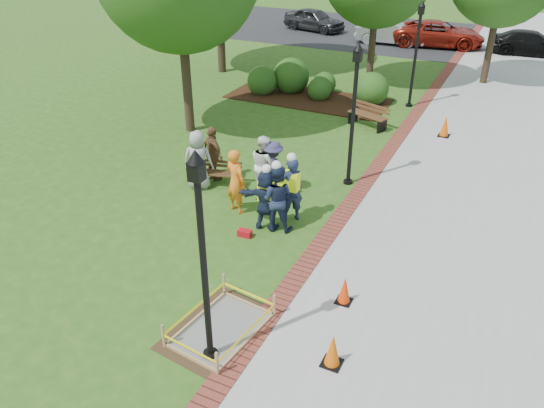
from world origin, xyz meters
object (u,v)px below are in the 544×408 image
at_px(wet_concrete_pad, 221,322).
at_px(bench_near, 218,178).
at_px(lamp_near, 202,248).
at_px(hivis_worker_b, 291,188).
at_px(cone_front, 333,351).
at_px(hivis_worker_c, 276,196).
at_px(hivis_worker_a, 267,197).

height_order(wet_concrete_pad, bench_near, bench_near).
relative_size(wet_concrete_pad, bench_near, 1.71).
distance_m(bench_near, lamp_near, 7.40).
distance_m(bench_near, hivis_worker_b, 3.02).
relative_size(cone_front, hivis_worker_b, 0.37).
distance_m(bench_near, hivis_worker_c, 3.11).
height_order(wet_concrete_pad, lamp_near, lamp_near).
bearing_deg(wet_concrete_pad, cone_front, 3.10).
distance_m(wet_concrete_pad, cone_front, 2.31).
bearing_deg(cone_front, hivis_worker_b, 122.61).
relative_size(cone_front, hivis_worker_a, 0.40).
height_order(hivis_worker_a, hivis_worker_c, hivis_worker_c).
bearing_deg(bench_near, hivis_worker_b, -17.34).
distance_m(wet_concrete_pad, bench_near, 6.39).
bearing_deg(hivis_worker_a, wet_concrete_pad, -76.66).
bearing_deg(cone_front, bench_near, 136.66).
bearing_deg(hivis_worker_a, hivis_worker_c, 13.89).
height_order(bench_near, hivis_worker_a, hivis_worker_a).
relative_size(wet_concrete_pad, lamp_near, 0.58).
relative_size(cone_front, hivis_worker_c, 0.37).
xyz_separation_m(wet_concrete_pad, hivis_worker_b, (-0.54, 4.58, 0.74)).
xyz_separation_m(cone_front, hivis_worker_a, (-3.24, 3.80, 0.56)).
height_order(hivis_worker_b, hivis_worker_c, hivis_worker_b).
relative_size(bench_near, hivis_worker_b, 0.74).
height_order(wet_concrete_pad, hivis_worker_c, hivis_worker_c).
xyz_separation_m(lamp_near, hivis_worker_a, (-1.10, 4.60, -1.57)).
bearing_deg(cone_front, hivis_worker_a, 130.44).
relative_size(lamp_near, hivis_worker_a, 2.32).
relative_size(lamp_near, hivis_worker_b, 2.16).
bearing_deg(wet_concrete_pad, hivis_worker_c, 99.76).
bearing_deg(hivis_worker_c, hivis_worker_b, 75.99).
height_order(lamp_near, hivis_worker_b, lamp_near).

